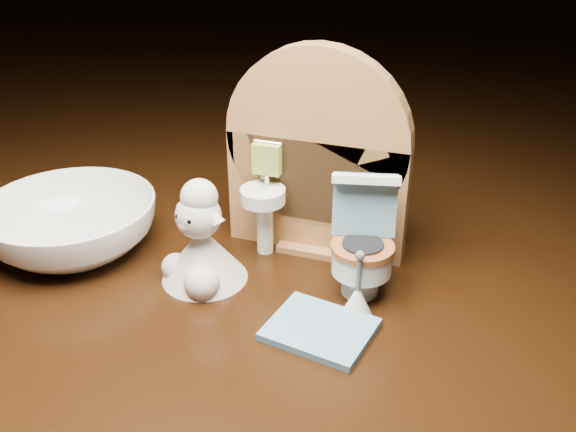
% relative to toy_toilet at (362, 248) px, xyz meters
% --- Properties ---
extents(backdrop_panel, '(0.13, 0.05, 0.15)m').
position_rel_toy_toilet_xyz_m(backdrop_panel, '(-0.04, 0.04, 0.04)').
color(backdrop_panel, '#A16C39').
rests_on(backdrop_panel, ground).
extents(toy_toilet, '(0.05, 0.06, 0.08)m').
position_rel_toy_toilet_xyz_m(toy_toilet, '(0.00, 0.00, 0.00)').
color(toy_toilet, white).
rests_on(toy_toilet, ground).
extents(bath_mat, '(0.07, 0.06, 0.00)m').
position_rel_toy_toilet_xyz_m(bath_mat, '(-0.01, -0.06, -0.03)').
color(bath_mat, '#6192AA').
rests_on(bath_mat, ground).
extents(toilet_brush, '(0.02, 0.02, 0.05)m').
position_rel_toy_toilet_xyz_m(toilet_brush, '(0.01, -0.03, -0.02)').
color(toilet_brush, white).
rests_on(toilet_brush, ground).
extents(plush_lamb, '(0.06, 0.06, 0.08)m').
position_rel_toy_toilet_xyz_m(plush_lamb, '(-0.10, -0.03, -0.00)').
color(plush_lamb, beige).
rests_on(plush_lamb, ground).
extents(ceramic_bowl, '(0.15, 0.15, 0.04)m').
position_rel_toy_toilet_xyz_m(ceramic_bowl, '(-0.21, -0.02, -0.01)').
color(ceramic_bowl, white).
rests_on(ceramic_bowl, ground).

